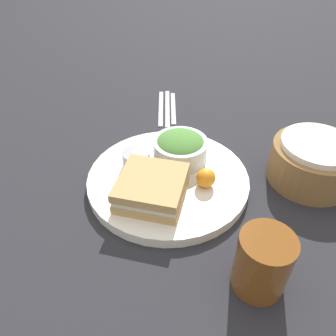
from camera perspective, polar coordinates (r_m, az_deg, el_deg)
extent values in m
plane|color=#232328|center=(0.67, 0.00, -2.68)|extent=(4.00, 4.00, 0.00)
cylinder|color=white|center=(0.66, 0.00, -2.02)|extent=(0.32, 0.32, 0.02)
cube|color=tan|center=(0.61, -2.81, -4.43)|extent=(0.14, 0.14, 0.02)
cube|color=silver|center=(0.60, -2.85, -3.46)|extent=(0.13, 0.13, 0.01)
cube|color=tan|center=(0.59, -2.90, -2.46)|extent=(0.14, 0.14, 0.02)
cylinder|color=silver|center=(0.69, 2.13, 3.21)|extent=(0.11, 0.11, 0.04)
ellipsoid|color=#4C8438|center=(0.68, 2.16, 4.10)|extent=(0.11, 0.11, 0.05)
cylinder|color=#99999E|center=(0.67, -5.55, 1.58)|extent=(0.06, 0.06, 0.03)
sphere|color=orange|center=(0.63, 6.63, -1.71)|extent=(0.04, 0.04, 0.04)
cylinder|color=brown|center=(0.50, 16.11, -15.57)|extent=(0.08, 0.08, 0.10)
cylinder|color=olive|center=(0.72, 23.83, 0.73)|extent=(0.17, 0.17, 0.08)
cylinder|color=white|center=(0.69, 24.81, 3.67)|extent=(0.14, 0.14, 0.01)
cube|color=#B2B2B7|center=(0.92, -1.24, 10.49)|extent=(0.19, 0.02, 0.01)
cube|color=#B2B2B7|center=(0.92, -0.10, 10.49)|extent=(0.20, 0.02, 0.01)
cube|color=#B2B2B7|center=(0.92, 1.04, 10.50)|extent=(0.17, 0.02, 0.01)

